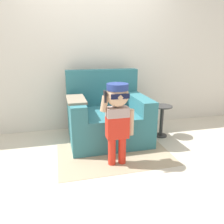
% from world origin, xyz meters
% --- Properties ---
extents(ground_plane, '(10.00, 10.00, 0.00)m').
position_xyz_m(ground_plane, '(0.00, 0.00, 0.00)').
color(ground_plane, beige).
extents(wall_back, '(10.00, 0.05, 2.60)m').
position_xyz_m(wall_back, '(0.00, 0.70, 1.30)').
color(wall_back, silver).
rests_on(wall_back, ground_plane).
extents(armchair, '(1.17, 0.99, 1.03)m').
position_xyz_m(armchair, '(0.09, 0.10, 0.35)').
color(armchair, teal).
rests_on(armchair, ground_plane).
extents(person_child, '(0.41, 0.30, 0.99)m').
position_xyz_m(person_child, '(0.03, -0.69, 0.66)').
color(person_child, red).
rests_on(person_child, ground_plane).
extents(side_table, '(0.30, 0.30, 0.50)m').
position_xyz_m(side_table, '(0.94, -0.03, 0.30)').
color(side_table, '#333333').
rests_on(side_table, ground_plane).
extents(rug, '(1.48, 0.98, 0.01)m').
position_xyz_m(rug, '(0.06, -0.45, 0.00)').
color(rug, tan).
rests_on(rug, ground_plane).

